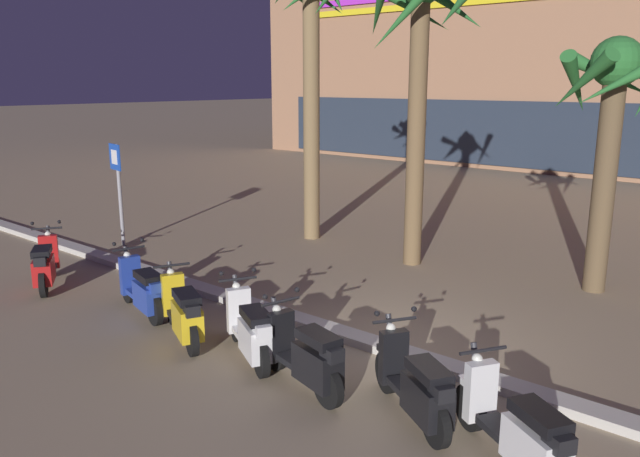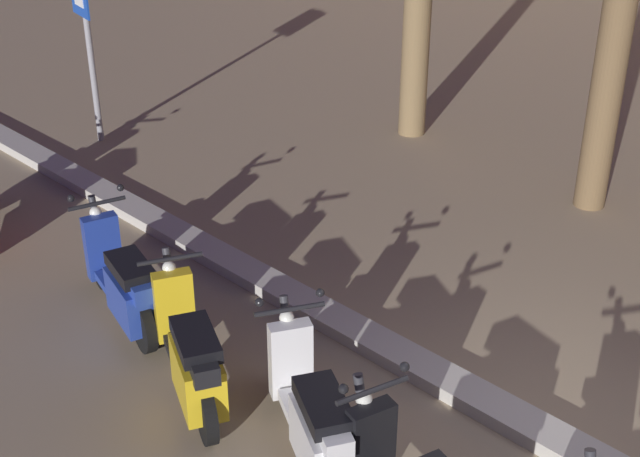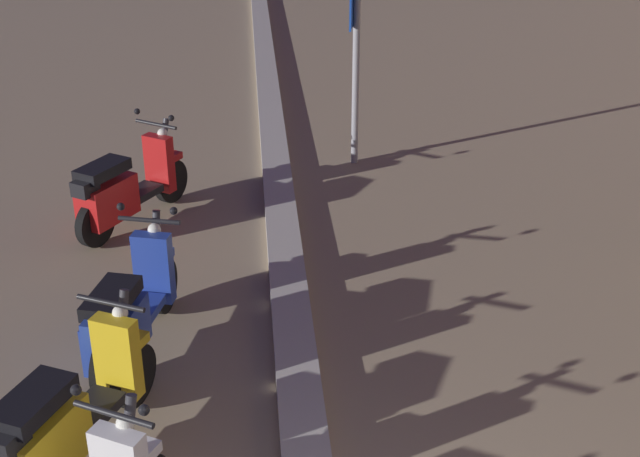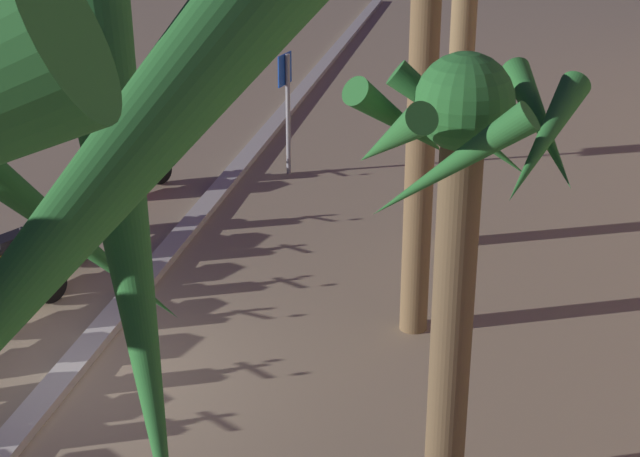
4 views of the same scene
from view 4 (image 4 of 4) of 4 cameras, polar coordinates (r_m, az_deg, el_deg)
The scene contains 9 objects.
ground_plane at distance 12.57m, azimuth -14.30°, elevation -8.60°, with size 200.00×200.00×0.00m, color #9E896B.
curb_strip at distance 12.58m, azimuth -14.71°, elevation -8.31°, with size 60.00×0.36×0.12m, color #BCB7AD.
scooter_red_last_in_row at distance 18.51m, azimuth -11.41°, elevation 3.34°, with size 1.58×1.11×1.17m.
scooter_blue_mid_front at distance 16.16m, azimuth -13.58°, elevation 0.32°, with size 1.77×0.75×1.17m.
scooter_yellow_lead_nearest at distance 15.12m, azimuth -16.58°, elevation -1.47°, with size 1.72×0.95×1.04m.
scooter_white_second_in_line at distance 14.05m, azimuth -18.14°, elevation -3.54°, with size 1.63×0.97×1.17m.
crossing_sign at distance 19.01m, azimuth -1.95°, elevation 7.55°, with size 0.59×0.17×2.40m.
palm_tree_mid_walkway at distance 12.04m, azimuth 6.32°, elevation 13.15°, with size 2.49×2.64×6.05m.
palm_tree_near_sign at distance 8.82m, azimuth 8.23°, elevation 2.57°, with size 2.15×2.21×4.56m.
Camera 4 is at (9.71, 4.94, 6.27)m, focal length 54.60 mm.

